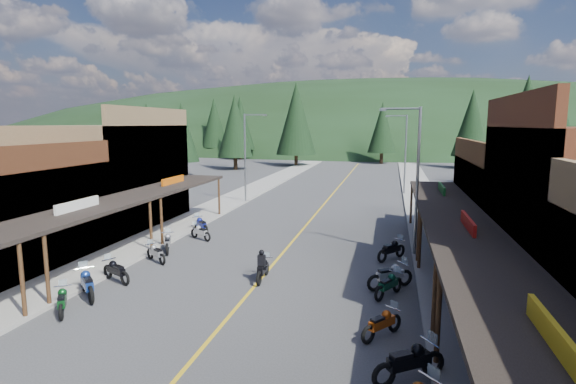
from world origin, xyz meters
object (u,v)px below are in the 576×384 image
Objects in this scene: pine_11 at (526,123)px; bike_east_6 at (409,360)px; rider_on_bike at (263,268)px; bike_east_8 at (389,284)px; shop_east_3 at (534,205)px; bike_west_7 at (87,282)px; streetlight_2 at (415,175)px; pine_8 at (182,132)px; bike_west_11 at (201,231)px; bike_east_10 at (392,249)px; bike_west_12 at (201,224)px; streetlight_1 at (247,154)px; pine_4 at (472,123)px; pine_1 at (240,123)px; pine_2 at (296,118)px; bike_west_10 at (168,241)px; pine_0 at (147,127)px; bike_west_8 at (116,270)px; bike_east_7 at (382,322)px; pine_3 at (382,127)px; pedestrian_east_b at (436,239)px; pine_5 at (557,119)px; pine_9 at (544,130)px; pine_7 at (214,123)px; bike_west_9 at (156,252)px; pedestrian_east_a at (489,369)px; pine_10 at (235,126)px; streetlight_3 at (404,151)px.

pine_11 is 5.40× the size of bike_east_6.
bike_east_8 is at bearing -9.36° from rider_on_bike.
bike_west_7 is at bearing -148.42° from shop_east_3.
bike_west_7 is at bearing -145.74° from streetlight_2.
shop_east_3 is at bearing -38.75° from pine_8.
pine_8 is 5.40× the size of bike_west_11.
bike_west_12 is at bearing -157.83° from bike_east_10.
streetlight_1 is 0.64× the size of pine_4.
pine_2 reaches higher than pine_1.
pine_0 is at bearing 95.53° from bike_west_10.
bike_west_8 is (17.73, -69.15, -6.65)m from pine_1.
bike_west_10 is 1.09× the size of bike_east_7.
pine_2 is 6.10× the size of bike_east_6.
bike_west_7 is at bearing -136.01° from bike_east_8.
pine_3 is 70.71m from bike_east_6.
bike_east_10 is 1.07× the size of rider_on_bike.
bike_east_8 is at bearing 69.69° from pedestrian_east_b.
streetlight_1 is 3.46× the size of bike_west_7.
streetlight_2 is at bearing -45.20° from streetlight_1.
pine_5 reaches higher than bike_west_10.
bike_west_11 is 1.15× the size of pedestrian_east_b.
pine_9 is at bearing -27.51° from pine_1.
pine_1 is 80.66m from bike_east_6.
shop_east_3 is 1.36× the size of streetlight_2.
bike_west_12 is (33.68, -51.66, -5.88)m from pine_0.
pine_2 reaches higher than shop_east_3.
bike_west_12 is (15.68, -29.66, -5.37)m from pine_8.
bike_east_10 is (12.21, -3.26, 0.01)m from bike_west_12.
pine_7 is at bearing 143.84° from pine_11.
bike_west_12 is 19.48m from bike_east_6.
bike_west_10 is (3.66, -52.15, -7.39)m from pine_2.
pine_0 reaches higher than bike_west_12.
pine_4 is at bearing 11.03° from bike_west_9.
pine_1 is at bearing 41.07° from bike_west_8.
pine_5 is 1.40× the size of pine_8.
rider_on_bike is (6.17, -1.41, 0.08)m from bike_west_9.
rider_on_bike is (40.15, -59.45, -5.87)m from pine_0.
bike_west_7 is at bearing -98.76° from pine_3.
pedestrian_east_a is (2.70, -3.15, 0.46)m from bike_east_7.
streetlight_2 is 0.64× the size of pine_1.
bike_west_12 is (-40.32, -61.66, -7.38)m from pine_5.
shop_east_3 reaches higher than bike_east_6.
pine_11 is at bearing 0.65° from bike_west_12.
pine_0 is at bearing 151.39° from pine_10.
pine_5 is at bearing 145.65° from pedestrian_east_a.
streetlight_3 is 0.64× the size of pine_7.
streetlight_1 is 45.39m from pine_3.
pine_11 reaches higher than streetlight_1.
pine_8 is at bearing -173.80° from pine_9.
pine_4 is (11.05, 30.00, 2.78)m from streetlight_3.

